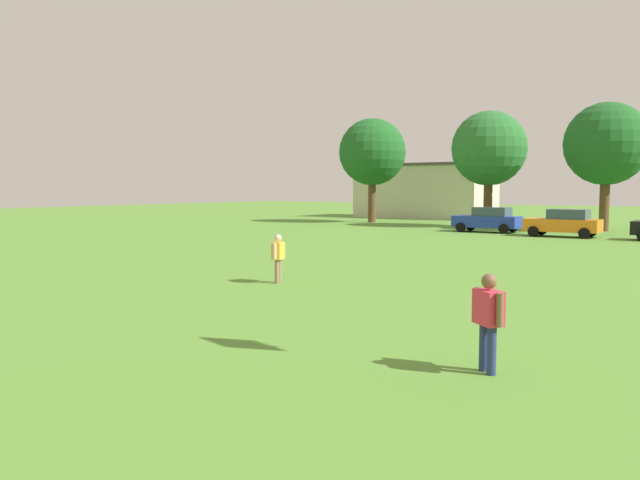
{
  "coord_description": "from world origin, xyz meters",
  "views": [
    {
      "loc": [
        8.56,
        1.31,
        3.0
      ],
      "look_at": [
        2.56,
        10.02,
        2.13
      ],
      "focal_mm": 36.27,
      "sensor_mm": 36.0,
      "label": 1
    }
  ],
  "objects_px": {
    "tree_center": "(489,149)",
    "tree_far_left": "(372,152)",
    "adult_bystander": "(488,314)",
    "parked_car_blue_0": "(488,219)",
    "bystander_near_trees": "(278,254)",
    "parked_car_orange_1": "(564,223)",
    "tree_far_right": "(607,144)"
  },
  "relations": [
    {
      "from": "bystander_near_trees",
      "to": "tree_far_left",
      "type": "relative_size",
      "value": 0.17
    },
    {
      "from": "adult_bystander",
      "to": "tree_far_right",
      "type": "relative_size",
      "value": 0.19
    },
    {
      "from": "adult_bystander",
      "to": "parked_car_orange_1",
      "type": "xyz_separation_m",
      "value": [
        -6.34,
        30.38,
        -0.11
      ]
    },
    {
      "from": "adult_bystander",
      "to": "tree_center",
      "type": "height_order",
      "value": "tree_center"
    },
    {
      "from": "bystander_near_trees",
      "to": "parked_car_blue_0",
      "type": "relative_size",
      "value": 0.36
    },
    {
      "from": "parked_car_blue_0",
      "to": "tree_far_left",
      "type": "bearing_deg",
      "value": -26.09
    },
    {
      "from": "adult_bystander",
      "to": "tree_far_right",
      "type": "bearing_deg",
      "value": -43.33
    },
    {
      "from": "parked_car_orange_1",
      "to": "tree_far_right",
      "type": "bearing_deg",
      "value": -97.59
    },
    {
      "from": "tree_far_left",
      "to": "tree_center",
      "type": "distance_m",
      "value": 10.41
    },
    {
      "from": "adult_bystander",
      "to": "tree_center",
      "type": "relative_size",
      "value": 0.19
    },
    {
      "from": "parked_car_blue_0",
      "to": "tree_far_left",
      "type": "xyz_separation_m",
      "value": [
        -12.39,
        6.07,
        5.07
      ]
    },
    {
      "from": "adult_bystander",
      "to": "tree_far_left",
      "type": "bearing_deg",
      "value": -19.25
    },
    {
      "from": "bystander_near_trees",
      "to": "tree_center",
      "type": "bearing_deg",
      "value": 170.62
    },
    {
      "from": "tree_center",
      "to": "tree_far_left",
      "type": "bearing_deg",
      "value": 176.35
    },
    {
      "from": "parked_car_orange_1",
      "to": "tree_far_left",
      "type": "distance_m",
      "value": 19.72
    },
    {
      "from": "tree_center",
      "to": "parked_car_orange_1",
      "type": "bearing_deg",
      "value": -43.0
    },
    {
      "from": "tree_far_left",
      "to": "tree_far_right",
      "type": "height_order",
      "value": "tree_far_left"
    },
    {
      "from": "parked_car_blue_0",
      "to": "tree_center",
      "type": "height_order",
      "value": "tree_center"
    },
    {
      "from": "parked_car_orange_1",
      "to": "tree_far_right",
      "type": "distance_m",
      "value": 8.6
    },
    {
      "from": "parked_car_blue_0",
      "to": "tree_center",
      "type": "xyz_separation_m",
      "value": [
        -2.0,
        5.4,
        4.98
      ]
    },
    {
      "from": "tree_far_left",
      "to": "bystander_near_trees",
      "type": "bearing_deg",
      "value": -64.79
    },
    {
      "from": "adult_bystander",
      "to": "bystander_near_trees",
      "type": "height_order",
      "value": "adult_bystander"
    },
    {
      "from": "parked_car_blue_0",
      "to": "tree_center",
      "type": "bearing_deg",
      "value": -69.65
    },
    {
      "from": "adult_bystander",
      "to": "tree_center",
      "type": "distance_m",
      "value": 39.78
    },
    {
      "from": "adult_bystander",
      "to": "tree_far_left",
      "type": "xyz_separation_m",
      "value": [
        -23.92,
        37.75,
        4.96
      ]
    },
    {
      "from": "bystander_near_trees",
      "to": "tree_center",
      "type": "xyz_separation_m",
      "value": [
        -4.64,
        31.26,
        4.93
      ]
    },
    {
      "from": "adult_bystander",
      "to": "bystander_near_trees",
      "type": "xyz_separation_m",
      "value": [
        -8.89,
        5.82,
        -0.05
      ]
    },
    {
      "from": "adult_bystander",
      "to": "parked_car_blue_0",
      "type": "relative_size",
      "value": 0.38
    },
    {
      "from": "parked_car_blue_0",
      "to": "parked_car_orange_1",
      "type": "distance_m",
      "value": 5.35
    },
    {
      "from": "parked_car_blue_0",
      "to": "bystander_near_trees",
      "type": "bearing_deg",
      "value": 95.82
    },
    {
      "from": "parked_car_blue_0",
      "to": "tree_center",
      "type": "relative_size",
      "value": 0.5
    },
    {
      "from": "parked_car_orange_1",
      "to": "tree_far_right",
      "type": "height_order",
      "value": "tree_far_right"
    }
  ]
}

